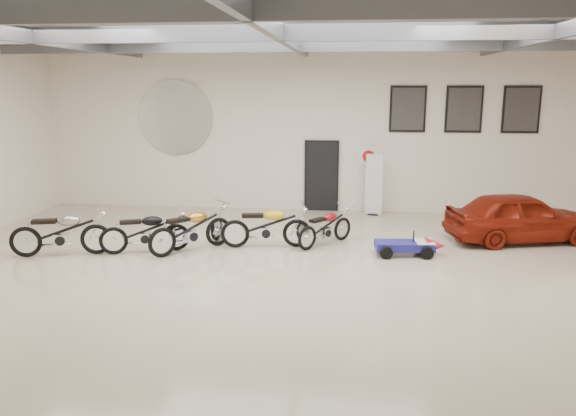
# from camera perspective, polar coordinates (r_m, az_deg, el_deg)

# --- Properties ---
(floor) EXTENTS (16.00, 12.00, 0.01)m
(floor) POSITION_cam_1_polar(r_m,az_deg,el_deg) (11.69, -0.66, -6.54)
(floor) COLOR #C4B795
(floor) RESTS_ON ground
(ceiling) EXTENTS (16.00, 12.00, 0.01)m
(ceiling) POSITION_cam_1_polar(r_m,az_deg,el_deg) (11.12, -0.72, 18.63)
(ceiling) COLOR slate
(ceiling) RESTS_ON back_wall
(back_wall) EXTENTS (16.00, 0.02, 5.00)m
(back_wall) POSITION_cam_1_polar(r_m,az_deg,el_deg) (17.07, 1.80, 8.06)
(back_wall) COLOR white
(back_wall) RESTS_ON floor
(ceiling_beams) EXTENTS (15.80, 11.80, 0.32)m
(ceiling_beams) POSITION_cam_1_polar(r_m,az_deg,el_deg) (11.09, -0.72, 17.34)
(ceiling_beams) COLOR #5B5D62
(ceiling_beams) RESTS_ON ceiling
(door) EXTENTS (0.92, 0.08, 2.10)m
(door) POSITION_cam_1_polar(r_m,az_deg,el_deg) (17.16, 3.42, 3.19)
(door) COLOR black
(door) RESTS_ON back_wall
(logo_plaque) EXTENTS (2.30, 0.06, 1.16)m
(logo_plaque) POSITION_cam_1_polar(r_m,az_deg,el_deg) (17.78, -11.33, 8.97)
(logo_plaque) COLOR silver
(logo_plaque) RESTS_ON back_wall
(poster_left) EXTENTS (1.05, 0.08, 1.35)m
(poster_left) POSITION_cam_1_polar(r_m,az_deg,el_deg) (17.02, 12.07, 9.81)
(poster_left) COLOR black
(poster_left) RESTS_ON back_wall
(poster_mid) EXTENTS (1.05, 0.08, 1.35)m
(poster_mid) POSITION_cam_1_polar(r_m,az_deg,el_deg) (17.25, 17.44, 9.55)
(poster_mid) COLOR black
(poster_mid) RESTS_ON back_wall
(poster_right) EXTENTS (1.05, 0.08, 1.35)m
(poster_right) POSITION_cam_1_polar(r_m,az_deg,el_deg) (17.62, 22.62, 9.22)
(poster_right) COLOR black
(poster_right) RESTS_ON back_wall
(oil_sign) EXTENTS (0.72, 0.10, 0.72)m
(oil_sign) POSITION_cam_1_polar(r_m,az_deg,el_deg) (17.06, 8.17, 5.24)
(oil_sign) COLOR white
(oil_sign) RESTS_ON back_wall
(banner_stand) EXTENTS (0.53, 0.28, 1.84)m
(banner_stand) POSITION_cam_1_polar(r_m,az_deg,el_deg) (16.74, 8.73, 2.38)
(banner_stand) COLOR white
(banner_stand) RESTS_ON floor
(motorcycle_silver) EXTENTS (2.28, 1.21, 1.13)m
(motorcycle_silver) POSITION_cam_1_polar(r_m,az_deg,el_deg) (13.64, -22.11, -2.22)
(motorcycle_silver) COLOR silver
(motorcycle_silver) RESTS_ON floor
(motorcycle_black) EXTENTS (2.08, 1.24, 1.03)m
(motorcycle_black) POSITION_cam_1_polar(r_m,az_deg,el_deg) (13.30, -14.37, -2.26)
(motorcycle_black) COLOR silver
(motorcycle_black) RESTS_ON floor
(motorcycle_gold) EXTENTS (1.94, 1.98, 1.10)m
(motorcycle_gold) POSITION_cam_1_polar(r_m,az_deg,el_deg) (13.17, -9.83, -2.03)
(motorcycle_gold) COLOR silver
(motorcycle_gold) RESTS_ON floor
(motorcycle_yellow) EXTENTS (2.17, 0.96, 1.09)m
(motorcycle_yellow) POSITION_cam_1_polar(r_m,az_deg,el_deg) (13.29, -2.25, -1.75)
(motorcycle_yellow) COLOR silver
(motorcycle_yellow) RESTS_ON floor
(motorcycle_red) EXTENTS (1.57, 1.72, 0.93)m
(motorcycle_red) POSITION_cam_1_polar(r_m,az_deg,el_deg) (13.53, 3.82, -1.87)
(motorcycle_red) COLOR silver
(motorcycle_red) RESTS_ON floor
(go_kart) EXTENTS (1.68, 0.88, 0.58)m
(go_kart) POSITION_cam_1_polar(r_m,az_deg,el_deg) (13.05, 12.34, -3.46)
(go_kart) COLOR navy
(go_kart) RESTS_ON floor
(vintage_car) EXTENTS (2.30, 3.87, 1.24)m
(vintage_car) POSITION_cam_1_polar(r_m,az_deg,el_deg) (14.94, 22.57, -0.83)
(vintage_car) COLOR maroon
(vintage_car) RESTS_ON floor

